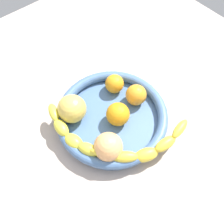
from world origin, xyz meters
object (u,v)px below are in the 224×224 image
at_px(fruit_bowl, 112,117).
at_px(banana_draped_left, 75,138).
at_px(banana_draped_right, 145,149).
at_px(apple_yellow, 72,109).
at_px(orange_mid_left, 136,95).
at_px(peach_blush, 108,147).
at_px(orange_front, 118,114).
at_px(orange_mid_right, 114,84).

distance_m(fruit_bowl, banana_draped_left, 0.12).
bearing_deg(banana_draped_right, fruit_bowl, 87.42).
bearing_deg(fruit_bowl, apple_yellow, 136.93).
xyz_separation_m(banana_draped_left, banana_draped_right, (0.11, -0.13, 0.00)).
bearing_deg(orange_mid_left, fruit_bowl, -179.94).
bearing_deg(orange_mid_left, apple_yellow, 156.36).
height_order(fruit_bowl, banana_draped_left, banana_draped_left).
height_order(fruit_bowl, orange_mid_left, orange_mid_left).
bearing_deg(peach_blush, apple_yellow, 91.75).
distance_m(banana_draped_left, apple_yellow, 0.08).
distance_m(orange_front, peach_blush, 0.10).
xyz_separation_m(fruit_bowl, banana_draped_right, (-0.01, -0.13, 0.02)).
bearing_deg(fruit_bowl, banana_draped_right, -92.58).
relative_size(banana_draped_left, orange_mid_right, 4.42).
bearing_deg(banana_draped_left, banana_draped_right, -50.56).
distance_m(orange_front, orange_mid_left, 0.08).
xyz_separation_m(orange_front, peach_blush, (-0.08, -0.06, 0.00)).
bearing_deg(banana_draped_right, peach_blush, 138.36).
bearing_deg(fruit_bowl, banana_draped_left, 177.80).
xyz_separation_m(orange_front, orange_mid_left, (0.08, 0.02, -0.00)).
bearing_deg(orange_mid_right, orange_front, -125.67).
relative_size(banana_draped_left, orange_front, 3.80).
bearing_deg(peach_blush, orange_mid_right, 45.13).
bearing_deg(orange_front, orange_mid_right, 54.33).
bearing_deg(orange_mid_right, banana_draped_left, -160.73).
distance_m(orange_mid_left, apple_yellow, 0.18).
relative_size(fruit_bowl, orange_mid_right, 5.60).
bearing_deg(banana_draped_left, apple_yellow, 59.01).
bearing_deg(orange_mid_left, banana_draped_left, 178.76).
bearing_deg(peach_blush, banana_draped_left, 120.45).
bearing_deg(apple_yellow, peach_blush, -88.25).
distance_m(fruit_bowl, apple_yellow, 0.11).
distance_m(banana_draped_right, apple_yellow, 0.21).
bearing_deg(peach_blush, fruit_bowl, 44.71).
bearing_deg(peach_blush, orange_mid_left, 24.24).
xyz_separation_m(orange_mid_right, apple_yellow, (-0.14, 0.00, 0.01)).
bearing_deg(banana_draped_right, orange_mid_left, 54.64).
height_order(banana_draped_left, orange_front, orange_front).
bearing_deg(apple_yellow, orange_mid_left, -23.64).
bearing_deg(banana_draped_right, apple_yellow, 109.29).
height_order(orange_mid_left, orange_mid_right, orange_mid_left).
bearing_deg(fruit_bowl, peach_blush, -135.29).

